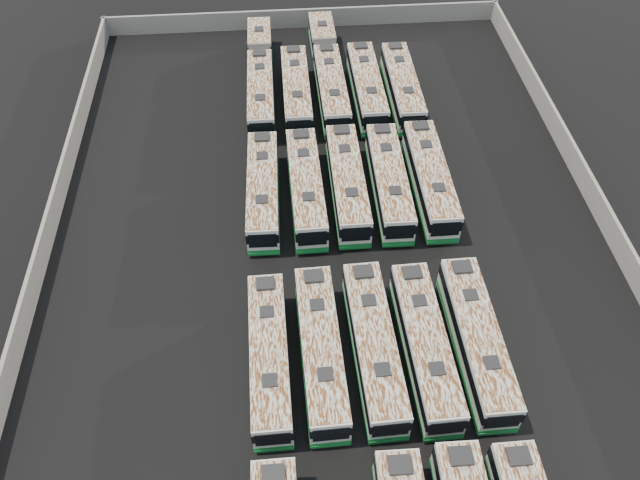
# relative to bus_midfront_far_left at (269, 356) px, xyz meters

# --- Properties ---
(ground) EXTENTS (140.00, 140.00, 0.00)m
(ground) POSITION_rel_bus_midfront_far_left_xyz_m (5.11, 8.47, -1.70)
(ground) COLOR black
(ground) RESTS_ON ground
(perimeter_wall) EXTENTS (45.20, 73.20, 2.20)m
(perimeter_wall) POSITION_rel_bus_midfront_far_left_xyz_m (5.11, 8.47, -0.60)
(perimeter_wall) COLOR slate
(perimeter_wall) RESTS_ON ground
(bus_midfront_far_left) EXTENTS (2.61, 11.82, 3.32)m
(bus_midfront_far_left) POSITION_rel_bus_midfront_far_left_xyz_m (0.00, 0.00, 0.00)
(bus_midfront_far_left) COLOR silver
(bus_midfront_far_left) RESTS_ON ground
(bus_midfront_left) EXTENTS (2.78, 12.18, 3.42)m
(bus_midfront_left) POSITION_rel_bus_midfront_far_left_xyz_m (3.42, 0.16, 0.05)
(bus_midfront_left) COLOR silver
(bus_midfront_left) RESTS_ON ground
(bus_midfront_center) EXTENTS (2.90, 12.30, 3.45)m
(bus_midfront_center) POSITION_rel_bus_midfront_far_left_xyz_m (6.96, 0.20, 0.06)
(bus_midfront_center) COLOR silver
(bus_midfront_center) RESTS_ON ground
(bus_midfront_right) EXTENTS (2.81, 12.11, 3.40)m
(bus_midfront_right) POSITION_rel_bus_midfront_far_left_xyz_m (10.38, -0.03, 0.04)
(bus_midfront_right) COLOR silver
(bus_midfront_right) RESTS_ON ground
(bus_midfront_far_right) EXTENTS (2.65, 12.16, 3.42)m
(bus_midfront_far_right) POSITION_rel_bus_midfront_far_left_xyz_m (13.92, 0.12, 0.05)
(bus_midfront_far_right) COLOR silver
(bus_midfront_far_right) RESTS_ON ground
(bus_midback_far_left) EXTENTS (2.82, 12.03, 3.37)m
(bus_midback_far_left) POSITION_rel_bus_midfront_far_left_xyz_m (-0.06, 15.92, 0.03)
(bus_midback_far_left) COLOR silver
(bus_midback_far_left) RESTS_ON ground
(bus_midback_left) EXTENTS (2.74, 12.21, 3.43)m
(bus_midback_left) POSITION_rel_bus_midfront_far_left_xyz_m (3.50, 15.91, 0.05)
(bus_midback_left) COLOR silver
(bus_midback_left) RESTS_ON ground
(bus_midback_center) EXTENTS (2.64, 12.28, 3.46)m
(bus_midback_center) POSITION_rel_bus_midfront_far_left_xyz_m (6.99, 16.11, 0.07)
(bus_midback_center) COLOR silver
(bus_midback_center) RESTS_ON ground
(bus_midback_right) EXTENTS (2.79, 12.22, 3.43)m
(bus_midback_right) POSITION_rel_bus_midfront_far_left_xyz_m (10.48, 16.02, 0.06)
(bus_midback_right) COLOR silver
(bus_midback_right) RESTS_ON ground
(bus_midback_far_right) EXTENTS (2.67, 12.32, 3.47)m
(bus_midback_far_right) POSITION_rel_bus_midfront_far_left_xyz_m (13.98, 16.08, 0.07)
(bus_midback_far_right) COLOR silver
(bus_midback_far_right) RESTS_ON ground
(bus_back_far_left) EXTENTS (2.65, 18.32, 3.32)m
(bus_back_far_left) POSITION_rel_bus_midfront_far_left_xyz_m (0.04, 32.63, -0.01)
(bus_back_far_left) COLOR silver
(bus_back_far_left) RESTS_ON ground
(bus_back_left) EXTENTS (2.64, 12.11, 3.41)m
(bus_back_left) POSITION_rel_bus_midfront_far_left_xyz_m (3.48, 29.63, 0.04)
(bus_back_left) COLOR silver
(bus_back_left) RESTS_ON ground
(bus_back_center) EXTENTS (2.70, 18.80, 3.41)m
(bus_back_center) POSITION_rel_bus_midfront_far_left_xyz_m (6.91, 32.87, 0.04)
(bus_back_center) COLOR silver
(bus_back_center) RESTS_ON ground
(bus_back_right) EXTENTS (2.61, 12.17, 3.43)m
(bus_back_right) POSITION_rel_bus_midfront_far_left_xyz_m (10.43, 29.66, 0.05)
(bus_back_right) COLOR silver
(bus_back_right) RESTS_ON ground
(bus_back_far_right) EXTENTS (2.64, 12.09, 3.40)m
(bus_back_far_right) POSITION_rel_bus_midfront_far_left_xyz_m (13.91, 29.41, 0.04)
(bus_back_far_right) COLOR silver
(bus_back_far_right) RESTS_ON ground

